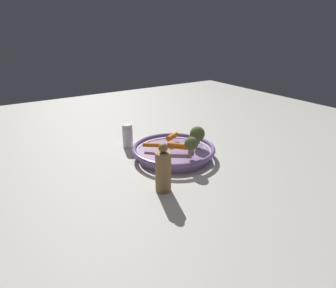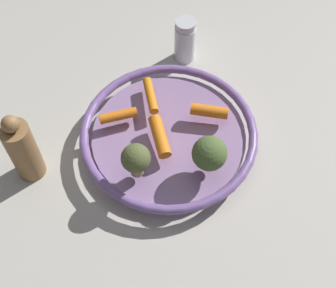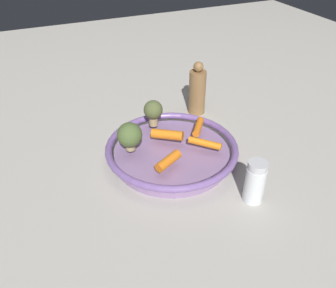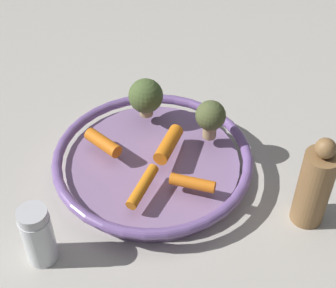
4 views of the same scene
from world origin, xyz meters
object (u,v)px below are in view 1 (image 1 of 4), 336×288
Objects in this scene: baby_carrot_near_rim at (179,146)px; pepper_mill at (163,170)px; baby_carrot_center at (153,145)px; baby_carrot_right at (172,137)px; baby_carrot_back at (158,152)px; serving_bowl at (174,152)px; salt_shaker at (128,136)px; broccoli_floret_mid at (197,134)px; broccoli_floret_edge at (191,144)px.

baby_carrot_near_rim is 0.49× the size of pepper_mill.
baby_carrot_center is 0.10m from baby_carrot_right.
baby_carrot_right reaches higher than baby_carrot_back.
serving_bowl is at bearing 20.23° from baby_carrot_back.
baby_carrot_center is 0.14m from salt_shaker.
broccoli_floret_mid is at bearing 3.46° from baby_carrot_back.
broccoli_floret_edge reaches higher than serving_bowl.
baby_carrot_center is (-0.06, 0.06, -0.00)m from baby_carrot_near_rim.
broccoli_floret_edge is at bearing -88.69° from baby_carrot_near_rim.
baby_carrot_back is 0.43× the size of pepper_mill.
salt_shaker reaches higher than baby_carrot_right.
pepper_mill is (-0.08, -0.20, 0.01)m from baby_carrot_center.
baby_carrot_center is 0.21m from pepper_mill.
broccoli_floret_edge is 0.28m from salt_shaker.
baby_carrot_right is at bearing 60.38° from serving_bowl.
broccoli_floret_mid is (0.08, -0.02, 0.05)m from serving_bowl.
broccoli_floret_mid is (0.08, 0.00, 0.02)m from baby_carrot_near_rim.
salt_shaker is (-0.01, 0.20, -0.01)m from baby_carrot_back.
baby_carrot_back is 0.16m from broccoli_floret_mid.
baby_carrot_back is 0.86× the size of baby_carrot_center.
baby_carrot_center is (0.02, 0.06, -0.00)m from baby_carrot_back.
serving_bowl is at bearing 101.01° from baby_carrot_near_rim.
salt_shaker reaches higher than baby_carrot_back.
serving_bowl is 0.22m from pepper_mill.
baby_carrot_near_rim is 0.98× the size of baby_carrot_center.
salt_shaker is at bearing 137.69° from baby_carrot_right.
baby_carrot_right is (0.03, 0.06, 0.03)m from serving_bowl.
broccoli_floret_edge reaches higher than baby_carrot_right.
baby_carrot_right is at bearing 16.12° from baby_carrot_center.
pepper_mill reaches higher than broccoli_floret_edge.
baby_carrot_right is 0.16m from salt_shaker.
baby_carrot_near_rim is 0.09m from baby_carrot_right.
baby_carrot_near_rim is at bearing 3.35° from baby_carrot_back.
baby_carrot_center is 0.14m from broccoli_floret_edge.
baby_carrot_back is at bearing -105.15° from baby_carrot_center.
broccoli_floret_mid is 0.26m from salt_shaker.
serving_bowl is 0.10m from broccoli_floret_edge.
broccoli_floret_mid is 0.43× the size of pepper_mill.
pepper_mill reaches higher than baby_carrot_near_rim.
baby_carrot_center is at bearing 118.61° from broccoli_floret_edge.
baby_carrot_right is at bearing 79.12° from broccoli_floret_edge.
salt_shaker is 0.62× the size of pepper_mill.
baby_carrot_right is 0.98× the size of broccoli_floret_mid.
baby_carrot_right is 0.98× the size of broccoli_floret_edge.
serving_bowl is at bearing 167.58° from broccoli_floret_mid.
baby_carrot_center is 1.14× the size of broccoli_floret_edge.
baby_carrot_center is at bearing 74.85° from baby_carrot_back.
broccoli_floret_mid is at bearing 32.52° from pepper_mill.
baby_carrot_near_rim is at bearing 43.40° from pepper_mill.
baby_carrot_back reaches higher than serving_bowl.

